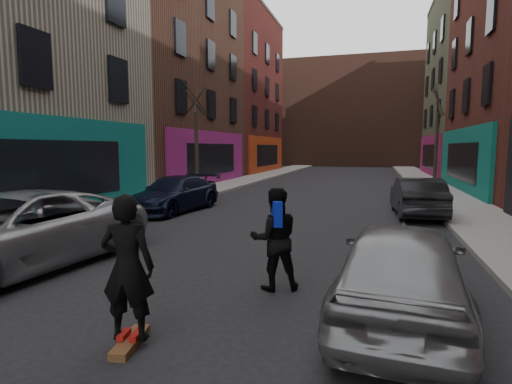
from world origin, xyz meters
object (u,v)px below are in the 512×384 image
Objects in this scene: parked_left_end at (174,194)px; parked_right_end at (417,197)px; pedestrian at (275,239)px; tree_right_far at (437,129)px; skateboard at (130,342)px; tree_left_far at (196,130)px; skateboarder at (128,267)px; parked_left_far at (14,232)px; parked_right_far at (402,269)px.

parked_left_end is 1.10× the size of parked_right_end.
parked_left_end is at bearing -75.39° from pedestrian.
tree_right_far is 3.83× the size of pedestrian.
tree_right_far is 10.58m from parked_right_end.
parked_right_end is (8.89, 1.51, 0.02)m from parked_left_end.
parked_right_end is 12.03m from skateboard.
tree_right_far is 16.05m from parked_left_end.
tree_left_far is 16.57m from skateboarder.
tree_right_far is 1.47× the size of parked_left_end.
tree_right_far is at bearing -129.07° from pedestrian.
skateboard is (4.53, -9.69, -0.62)m from parked_left_end.
tree_left_far reaches higher than skateboarder.
skateboarder is (-0.00, 0.00, 0.96)m from skateboard.
tree_right_far reaches higher than parked_right_end.
parked_left_far is at bearing -80.82° from tree_left_far.
skateboarder is at bearing -68.05° from tree_left_far.
parked_right_end is (-1.91, -10.02, -2.83)m from tree_right_far.
parked_right_end is at bearing 15.69° from parked_left_end.
parked_right_end is 2.33× the size of skateboarder.
skateboard is at bearing -68.05° from tree_left_far.
skateboard is at bearing 39.31° from pedestrian.
parked_left_end is 2.56× the size of skateboarder.
parked_right_end is (1.09, 9.39, -0.04)m from parked_right_far.
parked_left_far is 4.49m from skateboarder.
pedestrian is (7.37, -12.74, -2.48)m from tree_left_far.
parked_left_far is 1.22× the size of parked_left_end.
tree_left_far is 1.40× the size of parked_left_end.
tree_right_far reaches higher than skateboard.
parked_left_far is 1.34× the size of parked_right_end.
pedestrian is at bearing -13.07° from parked_right_far.
parked_right_end is (10.49, -4.02, -2.68)m from tree_left_far.
parked_right_end is 12.02m from skateboarder.
parked_right_far is at bearing 4.14° from parked_left_far.
parked_left_far reaches higher than parked_right_far.
pedestrian reaches higher than skateboard.
parked_left_end is 1.08× the size of parked_right_far.
parked_left_far is (2.13, -13.19, -2.59)m from tree_left_far.
parked_left_end is at bearing 103.82° from skateboard.
tree_right_far is 1.61× the size of parked_right_end.
parked_left_far reaches higher than parked_left_end.
tree_right_far is 19.83m from parked_right_far.
parked_left_end is at bearing -76.18° from skateboarder.
parked_right_end is at bearing -133.70° from pedestrian.
pedestrian reaches higher than parked_left_end.
skateboarder reaches higher than parked_right_far.
parked_right_end is at bearing 57.49° from skateboard.
tree_left_far is 13.78m from tree_right_far.
tree_left_far is 3.59× the size of skateboarder.
tree_right_far is 19.58m from pedestrian.
skateboard is 0.96m from skateboarder.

